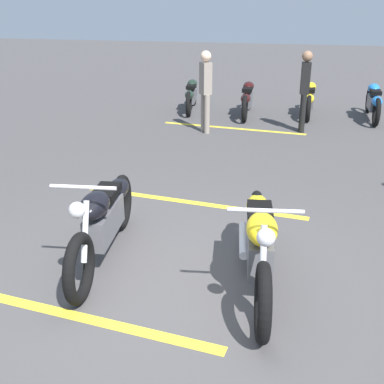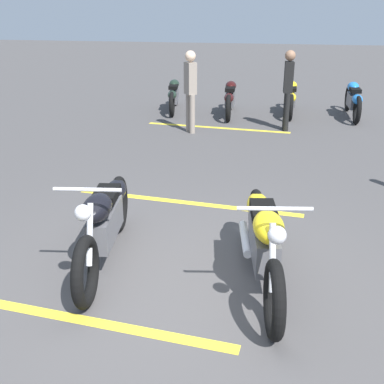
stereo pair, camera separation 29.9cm
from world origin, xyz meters
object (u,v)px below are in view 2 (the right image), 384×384
at_px(motorcycle_row_right, 174,95).
at_px(motorcycle_row_left, 291,97).
at_px(motorcycle_row_center, 230,98).
at_px(motorcycle_bright_foreground, 263,238).
at_px(motorcycle_row_far_left, 354,99).
at_px(bystander_near_row, 190,88).
at_px(bystander_secondary, 288,86).
at_px(motorcycle_dark_foreground, 105,220).

bearing_deg(motorcycle_row_right, motorcycle_row_left, -95.73).
bearing_deg(motorcycle_row_left, motorcycle_row_center, 105.10).
distance_m(motorcycle_bright_foreground, motorcycle_row_far_left, 7.93).
bearing_deg(motorcycle_bright_foreground, motorcycle_row_far_left, 158.11).
xyz_separation_m(motorcycle_bright_foreground, motorcycle_row_center, (7.39, 1.18, -0.03)).
height_order(motorcycle_row_center, bystander_near_row, bystander_near_row).
relative_size(motorcycle_row_center, bystander_near_row, 1.25).
distance_m(motorcycle_row_far_left, bystander_near_row, 4.16).
bearing_deg(bystander_secondary, motorcycle_bright_foreground, 84.17).
relative_size(motorcycle_row_far_left, bystander_secondary, 1.27).
relative_size(motorcycle_bright_foreground, motorcycle_row_center, 1.05).
height_order(motorcycle_row_far_left, bystander_secondary, bystander_secondary).
height_order(motorcycle_dark_foreground, motorcycle_row_left, motorcycle_dark_foreground).
xyz_separation_m(motorcycle_row_left, bystander_secondary, (-1.58, 0.10, 0.51)).
relative_size(motorcycle_dark_foreground, bystander_near_row, 1.32).
xyz_separation_m(motorcycle_row_right, bystander_secondary, (-1.41, -2.80, 0.52)).
relative_size(motorcycle_row_center, bystander_secondary, 1.26).
relative_size(motorcycle_row_center, motorcycle_row_right, 1.05).
bearing_deg(motorcycle_row_right, bystander_near_row, -166.66).
xyz_separation_m(bystander_near_row, bystander_secondary, (0.59, -1.98, -0.01)).
bearing_deg(motorcycle_bright_foreground, bystander_secondary, 169.16).
height_order(motorcycle_bright_foreground, motorcycle_row_left, motorcycle_bright_foreground).
xyz_separation_m(motorcycle_row_center, bystander_near_row, (-1.77, 0.63, 0.51)).
height_order(motorcycle_dark_foreground, bystander_secondary, bystander_secondary).
bearing_deg(motorcycle_dark_foreground, motorcycle_row_right, 179.41).
relative_size(motorcycle_bright_foreground, motorcycle_row_far_left, 1.04).
xyz_separation_m(motorcycle_row_far_left, bystander_secondary, (-1.53, 1.56, 0.50)).
distance_m(motorcycle_bright_foreground, motorcycle_row_right, 8.07).
bearing_deg(motorcycle_row_center, motorcycle_bright_foreground, -174.66).
distance_m(motorcycle_bright_foreground, motorcycle_row_center, 7.49).
bearing_deg(motorcycle_row_far_left, motorcycle_dark_foreground, 154.79).
relative_size(motorcycle_row_left, bystander_secondary, 1.23).
bearing_deg(motorcycle_row_right, motorcycle_bright_foreground, -169.87).
bearing_deg(bystander_near_row, motorcycle_row_center, 31.77).
distance_m(motorcycle_row_left, motorcycle_row_center, 1.51).
height_order(motorcycle_bright_foreground, bystander_secondary, bystander_secondary).
bearing_deg(bystander_near_row, motorcycle_row_right, 73.74).
height_order(motorcycle_dark_foreground, motorcycle_row_right, motorcycle_dark_foreground).
relative_size(motorcycle_bright_foreground, motorcycle_row_left, 1.08).
xyz_separation_m(motorcycle_dark_foreground, motorcycle_row_right, (7.51, 0.98, -0.05)).
xyz_separation_m(motorcycle_bright_foreground, motorcycle_row_right, (7.62, 2.64, -0.05)).
height_order(motorcycle_dark_foreground, motorcycle_row_center, motorcycle_dark_foreground).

